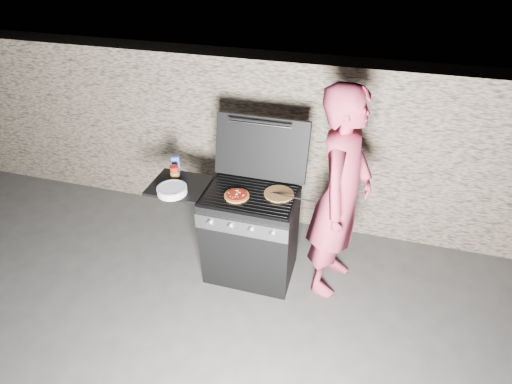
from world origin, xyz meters
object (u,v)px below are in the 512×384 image
(gas_grill, at_px, (225,231))
(sauce_jar, at_px, (175,172))
(pizza_topped, at_px, (237,195))
(person, at_px, (341,196))

(gas_grill, bearing_deg, sauce_jar, 170.39)
(sauce_jar, bearing_deg, gas_grill, -9.61)
(gas_grill, distance_m, sauce_jar, 0.71)
(gas_grill, height_order, pizza_topped, pizza_topped)
(sauce_jar, bearing_deg, pizza_topped, -12.14)
(gas_grill, relative_size, person, 0.69)
(gas_grill, xyz_separation_m, person, (1.00, 0.11, 0.51))
(gas_grill, distance_m, person, 1.13)
(person, bearing_deg, pizza_topped, 113.58)
(pizza_topped, distance_m, person, 0.87)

